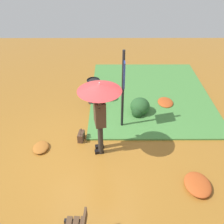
{
  "coord_description": "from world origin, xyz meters",
  "views": [
    {
      "loc": [
        4.48,
        0.55,
        4.5
      ],
      "look_at": [
        -0.75,
        0.57,
        0.85
      ],
      "focal_mm": 40.29,
      "sensor_mm": 36.0,
      "label": 1
    }
  ],
  "objects": [
    {
      "name": "shrub_cluster",
      "position": [
        -1.86,
        1.4,
        0.25
      ],
      "size": [
        0.65,
        0.59,
        0.53
      ],
      "color": "#285628",
      "rests_on": "ground_plane"
    },
    {
      "name": "info_sign_post",
      "position": [
        -1.25,
        0.86,
        1.44
      ],
      "size": [
        0.44,
        0.07,
        2.3
      ],
      "color": "black",
      "rests_on": "ground_plane"
    },
    {
      "name": "leaf_pile_by_bench",
      "position": [
        -0.31,
        -1.27,
        0.05
      ],
      "size": [
        0.5,
        0.4,
        0.11
      ],
      "color": "#A86023",
      "rests_on": "ground_plane"
    },
    {
      "name": "leaf_pile_near_person",
      "position": [
        0.9,
        2.43,
        0.08
      ],
      "size": [
        0.72,
        0.57,
        0.16
      ],
      "color": "#B74C1E",
      "rests_on": "ground_plane"
    },
    {
      "name": "handbag",
      "position": [
        -0.66,
        -0.26,
        0.13
      ],
      "size": [
        0.31,
        0.18,
        0.37
      ],
      "color": "#4C3323",
      "rests_on": "ground_plane"
    },
    {
      "name": "ground_plane",
      "position": [
        0.0,
        0.0,
        0.0
      ],
      "size": [
        18.0,
        18.0,
        0.0
      ],
      "primitive_type": "plane",
      "color": "#9E6623"
    },
    {
      "name": "leaf_pile_far_path",
      "position": [
        -2.42,
        2.31,
        0.07
      ],
      "size": [
        0.62,
        0.5,
        0.14
      ],
      "color": "#B74C1E",
      "rests_on": "ground_plane"
    },
    {
      "name": "person_with_umbrella",
      "position": [
        -0.18,
        0.29,
        1.55
      ],
      "size": [
        0.96,
        0.96,
        2.04
      ],
      "color": "#2D2823",
      "rests_on": "ground_plane"
    },
    {
      "name": "grass_verge",
      "position": [
        -3.03,
        1.88,
        0.03
      ],
      "size": [
        4.8,
        4.0,
        0.05
      ],
      "color": "#47843D",
      "rests_on": "ground_plane"
    },
    {
      "name": "trash_bin",
      "position": [
        -2.55,
        -0.02,
        0.42
      ],
      "size": [
        0.42,
        0.42,
        0.83
      ],
      "color": "black",
      "rests_on": "ground_plane"
    }
  ]
}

